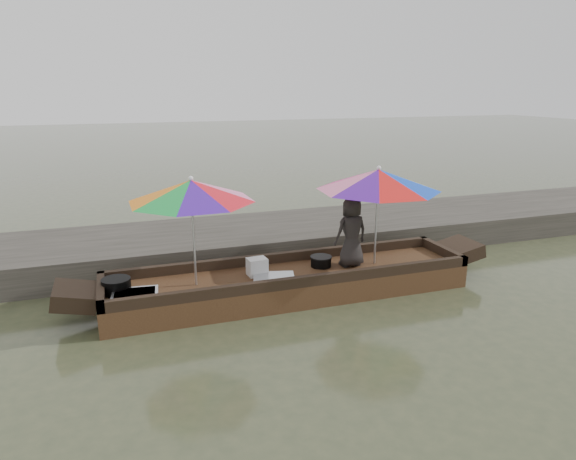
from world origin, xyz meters
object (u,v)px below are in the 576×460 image
object	(u,v)px
boat_hull	(290,284)
charcoal_grill	(321,262)
tray_scallop	(274,278)
tray_crayfish	(135,295)
cooking_pot	(116,286)
supply_bag	(257,267)
umbrella_stern	(377,216)
vendor	(351,232)
umbrella_bow	(193,232)

from	to	relation	value
boat_hull	charcoal_grill	size ratio (longest dim) A/B	17.18
tray_scallop	charcoal_grill	xyz separation A→B (m)	(0.87, 0.31, 0.04)
tray_scallop	tray_crayfish	bearing A→B (deg)	-178.69
cooking_pot	tray_crayfish	distance (m)	0.36
charcoal_grill	supply_bag	distance (m)	1.05
boat_hull	charcoal_grill	bearing A→B (deg)	13.87
boat_hull	charcoal_grill	world-z (taller)	charcoal_grill
supply_bag	boat_hull	bearing A→B (deg)	-10.80
cooking_pot	charcoal_grill	xyz separation A→B (m)	(3.03, 0.08, -0.03)
tray_scallop	umbrella_stern	size ratio (longest dim) A/B	0.31
vendor	umbrella_stern	distance (m)	0.47
tray_scallop	umbrella_stern	world-z (taller)	umbrella_stern
tray_scallop	charcoal_grill	bearing A→B (deg)	19.86
cooking_pot	umbrella_bow	xyz separation A→B (m)	(1.07, -0.06, 0.67)
tray_crayfish	umbrella_bow	world-z (taller)	umbrella_bow
tray_crayfish	supply_bag	size ratio (longest dim) A/B	2.11
cooking_pot	tray_scallop	world-z (taller)	cooking_pot
tray_crayfish	umbrella_bow	size ratio (longest dim) A/B	0.34
umbrella_bow	umbrella_stern	distance (m)	2.82
tray_crayfish	charcoal_grill	xyz separation A→B (m)	(2.81, 0.36, 0.03)
tray_crayfish	umbrella_stern	xyz separation A→B (m)	(3.67, 0.22, 0.73)
tray_crayfish	umbrella_stern	size ratio (longest dim) A/B	0.31
supply_bag	umbrella_stern	size ratio (longest dim) A/B	0.15
tray_scallop	umbrella_stern	distance (m)	1.89
cooking_pot	supply_bag	xyz separation A→B (m)	(1.99, 0.03, 0.03)
umbrella_bow	vendor	bearing A→B (deg)	0.59
umbrella_bow	umbrella_stern	size ratio (longest dim) A/B	0.92
tray_crayfish	umbrella_stern	bearing A→B (deg)	3.45
cooking_pot	boat_hull	bearing A→B (deg)	-1.35
cooking_pot	umbrella_stern	world-z (taller)	umbrella_stern
boat_hull	tray_crayfish	size ratio (longest dim) A/B	9.23
umbrella_stern	supply_bag	bearing A→B (deg)	177.21
umbrella_stern	charcoal_grill	bearing A→B (deg)	170.89
cooking_pot	vendor	world-z (taller)	vendor
charcoal_grill	cooking_pot	bearing A→B (deg)	-178.50
boat_hull	tray_scallop	size ratio (longest dim) A/B	9.23
tray_scallop	supply_bag	world-z (taller)	supply_bag
charcoal_grill	vendor	distance (m)	0.66
tray_scallop	charcoal_grill	distance (m)	0.93
boat_hull	vendor	size ratio (longest dim) A/B	4.97
tray_crayfish	boat_hull	bearing A→B (deg)	5.61
boat_hull	tray_scallop	world-z (taller)	tray_scallop
vendor	tray_crayfish	bearing A→B (deg)	-1.56
vendor	supply_bag	bearing A→B (deg)	-8.48
tray_scallop	vendor	bearing A→B (deg)	8.68
tray_crayfish	charcoal_grill	bearing A→B (deg)	7.28
cooking_pot	vendor	bearing A→B (deg)	-0.55
vendor	umbrella_stern	xyz separation A→B (m)	(0.41, -0.02, 0.23)
vendor	charcoal_grill	bearing A→B (deg)	-19.96
cooking_pot	umbrella_stern	bearing A→B (deg)	-0.86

